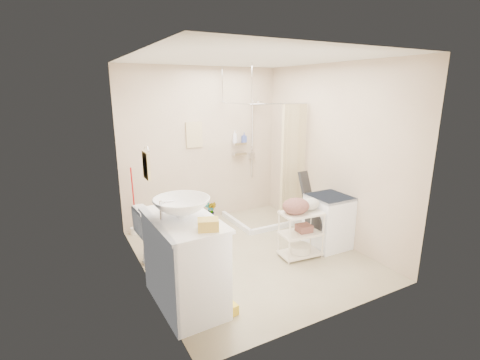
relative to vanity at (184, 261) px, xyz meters
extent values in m
plane|color=tan|center=(1.16, 0.66, -0.49)|extent=(3.20, 3.20, 0.00)
cube|color=silver|center=(1.16, 0.66, 2.11)|extent=(2.80, 3.20, 0.04)
cube|color=beige|center=(1.16, 2.26, 0.81)|extent=(2.80, 0.04, 2.60)
cube|color=beige|center=(1.16, -0.94, 0.81)|extent=(2.80, 0.04, 2.60)
cube|color=beige|center=(-0.24, 0.66, 0.81)|extent=(0.04, 3.20, 2.60)
cube|color=beige|center=(2.56, 0.66, 0.81)|extent=(0.04, 3.20, 2.60)
cube|color=white|center=(0.00, 0.00, 0.00)|extent=(0.66, 1.12, 0.97)
imported|color=white|center=(0.01, 0.04, 0.59)|extent=(0.69, 0.69, 0.20)
cube|color=gold|center=(0.11, -0.41, 0.54)|extent=(0.23, 0.21, 0.11)
cube|color=yellow|center=(0.29, -0.41, -0.41)|extent=(0.31, 0.25, 0.15)
imported|color=silver|center=(0.12, 1.07, -0.10)|extent=(0.79, 0.48, 0.78)
imported|color=brown|center=(1.17, 2.05, -0.31)|extent=(0.21, 0.17, 0.34)
imported|color=brown|center=(1.20, 2.07, -0.31)|extent=(0.24, 0.23, 0.36)
cube|color=beige|center=(1.01, 2.24, 1.01)|extent=(0.28, 0.03, 0.42)
imported|color=white|center=(1.75, 2.19, 0.94)|extent=(0.11, 0.11, 0.21)
imported|color=#3E4E9E|center=(1.92, 2.17, 0.92)|extent=(0.09, 0.09, 0.17)
cube|color=white|center=(2.30, 0.34, -0.10)|extent=(0.53, 0.55, 0.77)
camera|label=1|loc=(-1.06, -3.19, 1.76)|focal=26.00mm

